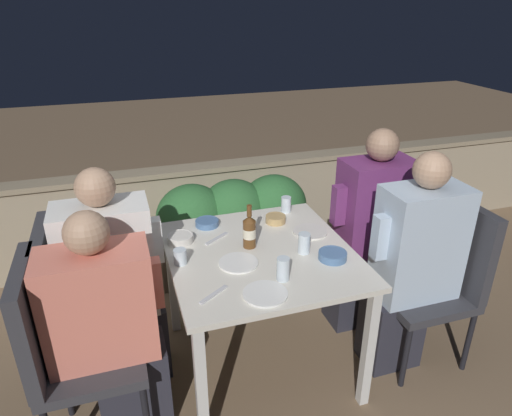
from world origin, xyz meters
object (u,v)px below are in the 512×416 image
person_coral_top (111,328)px  chair_left_far (75,298)px  chair_right_near (441,270)px  person_purple_stripe (368,231)px  person_blue_shirt (411,265)px  person_white_polo (117,281)px  chair_left_near (62,341)px  chair_right_far (396,238)px  beer_bottle (249,231)px

person_coral_top → chair_left_far: bearing=117.9°
chair_right_near → person_purple_stripe: bearing=121.1°
chair_left_far → chair_right_near: 2.00m
person_blue_shirt → person_purple_stripe: bearing=94.3°
person_white_polo → chair_right_near: 1.79m
chair_left_near → chair_right_near: (2.01, -0.03, 0.00)m
chair_left_near → person_white_polo: 0.42m
chair_right_near → chair_right_far: bearing=94.4°
person_purple_stripe → person_blue_shirt: bearing=-85.7°
person_white_polo → beer_bottle: (0.70, -0.08, 0.22)m
person_coral_top → person_blue_shirt: bearing=-1.0°
person_white_polo → chair_left_near: bearing=-128.4°
person_coral_top → person_white_polo: bearing=82.8°
chair_left_near → chair_right_far: (1.98, 0.38, 0.00)m
chair_left_near → person_blue_shirt: size_ratio=0.76×
person_blue_shirt → chair_left_far: bearing=168.6°
person_blue_shirt → chair_right_far: (0.18, 0.41, -0.08)m
person_blue_shirt → chair_right_far: person_blue_shirt is taller
chair_right_near → chair_left_near: bearing=179.2°
beer_bottle → person_white_polo: bearing=173.8°
person_white_polo → beer_bottle: size_ratio=5.14×
chair_left_far → person_coral_top: bearing=-62.1°
chair_left_far → beer_bottle: size_ratio=3.97×
chair_right_near → beer_bottle: bearing=165.2°
chair_left_near → person_coral_top: person_coral_top is taller
chair_left_far → chair_right_near: (1.97, -0.35, 0.00)m
beer_bottle → person_purple_stripe: bearing=9.0°
person_blue_shirt → beer_bottle: (-0.84, 0.28, 0.20)m
chair_left_far → chair_right_far: size_ratio=1.00×
chair_left_far → person_purple_stripe: size_ratio=0.75×
chair_left_far → person_purple_stripe: 1.73m
chair_left_far → person_blue_shirt: bearing=-11.4°
chair_left_near → person_purple_stripe: bearing=12.1°
chair_right_near → person_purple_stripe: size_ratio=0.75×
chair_left_near → beer_bottle: (0.96, 0.25, 0.28)m
person_coral_top → beer_bottle: bearing=18.6°
beer_bottle → person_coral_top: bearing=-161.4°
chair_right_near → person_coral_top: bearing=179.1°
chair_right_far → person_blue_shirt: bearing=-114.3°
person_white_polo → person_purple_stripe: (1.51, 0.05, 0.03)m
chair_left_far → person_purple_stripe: bearing=1.7°
person_blue_shirt → person_white_polo: bearing=167.0°
chair_right_near → person_blue_shirt: person_blue_shirt is taller
chair_left_near → person_coral_top: (0.22, -0.00, 0.02)m
beer_bottle → person_blue_shirt: bearing=-18.4°
person_coral_top → beer_bottle: 0.83m
chair_right_far → chair_right_near: bearing=-85.6°
chair_left_far → chair_right_far: same height
chair_left_far → person_blue_shirt: 1.79m
person_coral_top → chair_left_far: size_ratio=1.22×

